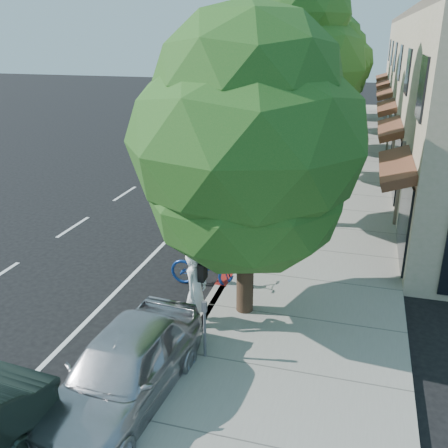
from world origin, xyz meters
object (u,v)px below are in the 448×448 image
(street_tree_4, at_px, (333,62))
(white_pickup, at_px, (294,130))
(street_tree_1, at_px, (292,72))
(near_car_a, at_px, (123,368))
(dark_suv_far, at_px, (313,112))
(pedestrian, at_px, (329,155))
(bicycle, at_px, (207,269))
(street_tree_2, at_px, (312,78))
(street_tree_5, at_px, (339,64))
(cyclist, at_px, (196,291))
(street_tree_0, at_px, (247,145))
(street_tree_3, at_px, (325,67))
(dark_sedan, at_px, (235,166))
(silver_suv, at_px, (212,188))

(street_tree_4, bearing_deg, white_pickup, -111.60)
(street_tree_1, xyz_separation_m, near_car_a, (-1.40, -9.50, -4.46))
(dark_suv_far, xyz_separation_m, pedestrian, (2.26, -13.71, 0.02))
(bicycle, height_order, near_car_a, near_car_a)
(street_tree_2, height_order, white_pickup, street_tree_2)
(street_tree_5, relative_size, cyclist, 3.71)
(street_tree_1, height_order, white_pickup, street_tree_1)
(street_tree_4, bearing_deg, street_tree_1, -90.00)
(street_tree_0, distance_m, cyclist, 3.41)
(street_tree_3, xyz_separation_m, dark_sedan, (-3.10, -7.00, -3.85))
(street_tree_3, xyz_separation_m, street_tree_5, (-0.00, 12.00, -0.46))
(street_tree_0, bearing_deg, pedestrian, 86.32)
(street_tree_4, bearing_deg, dark_sedan, -103.41)
(dark_sedan, xyz_separation_m, near_car_a, (1.70, -14.50, -0.02))
(silver_suv, relative_size, pedestrian, 3.30)
(bicycle, distance_m, pedestrian, 12.47)
(white_pickup, relative_size, pedestrian, 3.75)
(silver_suv, xyz_separation_m, white_pickup, (1.37, 12.14, 0.14))
(bicycle, relative_size, dark_suv_far, 0.38)
(near_car_a, bearing_deg, dark_sedan, 100.80)
(street_tree_1, bearing_deg, street_tree_2, 90.00)
(bicycle, bearing_deg, street_tree_5, 0.07)
(bicycle, distance_m, dark_sedan, 10.05)
(street_tree_2, bearing_deg, white_pickup, 102.73)
(dark_sedan, distance_m, near_car_a, 14.60)
(bicycle, bearing_deg, silver_suv, 18.39)
(dark_sedan, xyz_separation_m, white_pickup, (1.37, 8.64, 0.12))
(street_tree_4, height_order, near_car_a, street_tree_4)
(dark_suv_far, xyz_separation_m, near_car_a, (0.00, -30.60, -0.20))
(pedestrian, bearing_deg, street_tree_5, -117.04)
(dark_sedan, bearing_deg, white_pickup, 82.31)
(street_tree_0, xyz_separation_m, bicycle, (-1.30, 1.11, -3.59))
(silver_suv, bearing_deg, dark_suv_far, 82.67)
(cyclist, bearing_deg, street_tree_2, 5.68)
(street_tree_4, bearing_deg, cyclist, -92.14)
(street_tree_1, xyz_separation_m, street_tree_4, (-0.00, 18.00, -0.61))
(street_tree_1, distance_m, white_pickup, 14.41)
(cyclist, relative_size, silver_suv, 0.37)
(cyclist, xyz_separation_m, bicycle, (-0.37, 1.94, -0.41))
(street_tree_2, distance_m, pedestrian, 3.95)
(street_tree_2, distance_m, cyclist, 13.36)
(street_tree_3, height_order, dark_suv_far, street_tree_3)
(street_tree_2, xyz_separation_m, street_tree_4, (-0.00, 12.00, 0.03))
(street_tree_5, bearing_deg, street_tree_1, -90.00)
(street_tree_2, height_order, dark_sedan, street_tree_2)
(street_tree_5, distance_m, near_car_a, 33.70)
(white_pickup, bearing_deg, street_tree_3, -44.07)
(street_tree_2, height_order, near_car_a, street_tree_2)
(street_tree_0, height_order, near_car_a, street_tree_0)
(street_tree_1, height_order, street_tree_4, street_tree_1)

